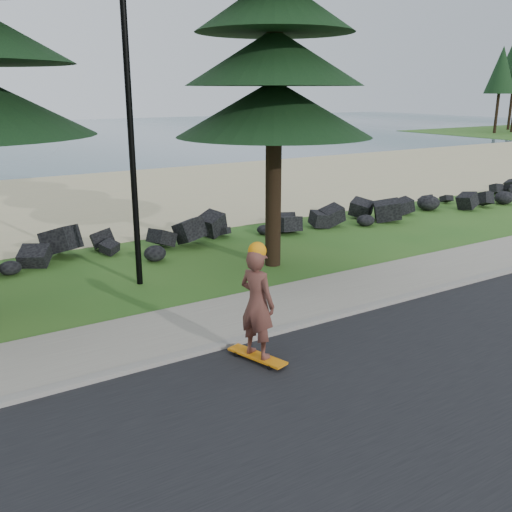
{
  "coord_description": "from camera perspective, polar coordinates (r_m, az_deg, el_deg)",
  "views": [
    {
      "loc": [
        -4.41,
        -9.05,
        4.41
      ],
      "look_at": [
        1.24,
        0.0,
        1.28
      ],
      "focal_mm": 40.0,
      "sensor_mm": 36.0,
      "label": 1
    }
  ],
  "objects": [
    {
      "name": "ground",
      "position": [
        10.99,
        -5.53,
        -7.39
      ],
      "size": [
        160.0,
        160.0,
        0.0
      ],
      "primitive_type": "plane",
      "color": "#295C1D",
      "rests_on": "ground"
    },
    {
      "name": "road",
      "position": [
        7.71,
        10.49,
        -18.74
      ],
      "size": [
        160.0,
        7.0,
        0.02
      ],
      "primitive_type": "cube",
      "color": "black",
      "rests_on": "ground"
    },
    {
      "name": "kerb",
      "position": [
        10.24,
        -3.26,
        -8.88
      ],
      "size": [
        160.0,
        0.2,
        0.1
      ],
      "primitive_type": "cube",
      "color": "gray",
      "rests_on": "ground"
    },
    {
      "name": "sidewalk",
      "position": [
        11.14,
        -6.0,
        -6.84
      ],
      "size": [
        160.0,
        2.0,
        0.08
      ],
      "primitive_type": "cube",
      "color": "gray",
      "rests_on": "ground"
    },
    {
      "name": "beach_sand",
      "position": [
        24.36,
        -21.06,
        4.83
      ],
      "size": [
        160.0,
        15.0,
        0.01
      ],
      "primitive_type": "cube",
      "color": "#CDBB89",
      "rests_on": "ground"
    },
    {
      "name": "seawall_boulders",
      "position": [
        15.92,
        -14.6,
        -0.28
      ],
      "size": [
        60.0,
        2.4,
        1.1
      ],
      "primitive_type": null,
      "color": "black",
      "rests_on": "ground"
    },
    {
      "name": "lamp_post",
      "position": [
        13.02,
        -12.59,
        14.76
      ],
      "size": [
        0.25,
        0.14,
        8.14
      ],
      "color": "black",
      "rests_on": "ground"
    },
    {
      "name": "skateboarder",
      "position": [
        9.33,
        0.12,
        -4.82
      ],
      "size": [
        0.62,
        1.14,
        2.07
      ],
      "rotation": [
        0.0,
        0.0,
        1.87
      ],
      "color": "orange",
      "rests_on": "ground"
    }
  ]
}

